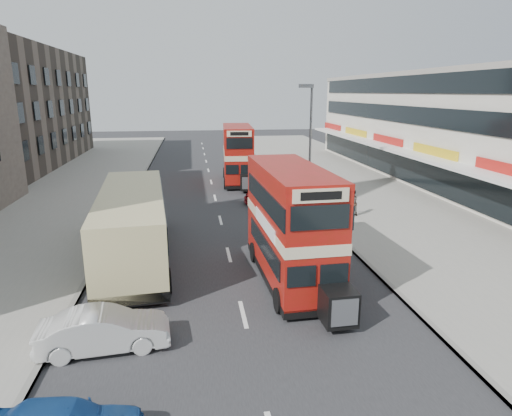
{
  "coord_description": "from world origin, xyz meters",
  "views": [
    {
      "loc": [
        -1.6,
        -12.15,
        7.62
      ],
      "look_at": [
        0.99,
        5.68,
        2.9
      ],
      "focal_mm": 31.2,
      "sensor_mm": 36.0,
      "label": 1
    }
  ],
  "objects_px": {
    "pedestrian_near": "(352,203)",
    "car_left_front": "(104,330)",
    "car_right_a": "(279,193)",
    "car_right_b": "(282,190)",
    "bus_second": "(238,154)",
    "car_right_c": "(254,161)",
    "cyclist": "(276,185)",
    "coach": "(133,222)",
    "street_lamp": "(309,134)",
    "bus_main": "(291,224)"
  },
  "relations": [
    {
      "from": "pedestrian_near",
      "to": "coach",
      "type": "bearing_deg",
      "value": 0.97
    },
    {
      "from": "bus_second",
      "to": "car_right_c",
      "type": "relative_size",
      "value": 2.34
    },
    {
      "from": "bus_main",
      "to": "car_right_a",
      "type": "height_order",
      "value": "bus_main"
    },
    {
      "from": "coach",
      "to": "cyclist",
      "type": "bearing_deg",
      "value": 48.12
    },
    {
      "from": "car_right_c",
      "to": "pedestrian_near",
      "type": "height_order",
      "value": "pedestrian_near"
    },
    {
      "from": "car_right_a",
      "to": "cyclist",
      "type": "xyz_separation_m",
      "value": [
        0.23,
        2.61,
        0.01
      ]
    },
    {
      "from": "bus_main",
      "to": "pedestrian_near",
      "type": "bearing_deg",
      "value": -126.12
    },
    {
      "from": "coach",
      "to": "car_left_front",
      "type": "distance_m",
      "value": 7.91
    },
    {
      "from": "car_right_a",
      "to": "bus_second",
      "type": "bearing_deg",
      "value": -167.5
    },
    {
      "from": "bus_second",
      "to": "car_right_a",
      "type": "xyz_separation_m",
      "value": [
        2.1,
        -7.85,
        -1.74
      ]
    },
    {
      "from": "bus_second",
      "to": "cyclist",
      "type": "height_order",
      "value": "bus_second"
    },
    {
      "from": "street_lamp",
      "to": "cyclist",
      "type": "distance_m",
      "value": 5.03
    },
    {
      "from": "pedestrian_near",
      "to": "street_lamp",
      "type": "bearing_deg",
      "value": -92.41
    },
    {
      "from": "coach",
      "to": "cyclist",
      "type": "distance_m",
      "value": 15.1
    },
    {
      "from": "pedestrian_near",
      "to": "car_left_front",
      "type": "bearing_deg",
      "value": 24.85
    },
    {
      "from": "car_right_a",
      "to": "street_lamp",
      "type": "bearing_deg",
      "value": 95.54
    },
    {
      "from": "car_left_front",
      "to": "pedestrian_near",
      "type": "distance_m",
      "value": 17.96
    },
    {
      "from": "coach",
      "to": "pedestrian_near",
      "type": "xyz_separation_m",
      "value": [
        12.52,
        5.05,
        -0.76
      ]
    },
    {
      "from": "street_lamp",
      "to": "car_right_c",
      "type": "xyz_separation_m",
      "value": [
        -1.73,
        15.44,
        -4.16
      ]
    },
    {
      "from": "street_lamp",
      "to": "car_right_b",
      "type": "relative_size",
      "value": 1.94
    },
    {
      "from": "cyclist",
      "to": "car_right_a",
      "type": "bearing_deg",
      "value": -93.09
    },
    {
      "from": "car_right_a",
      "to": "car_right_b",
      "type": "distance_m",
      "value": 1.64
    },
    {
      "from": "car_left_front",
      "to": "street_lamp",
      "type": "bearing_deg",
      "value": -37.41
    },
    {
      "from": "car_left_front",
      "to": "bus_second",
      "type": "bearing_deg",
      "value": -20.48
    },
    {
      "from": "coach",
      "to": "pedestrian_near",
      "type": "bearing_deg",
      "value": 17.05
    },
    {
      "from": "street_lamp",
      "to": "pedestrian_near",
      "type": "height_order",
      "value": "street_lamp"
    },
    {
      "from": "coach",
      "to": "cyclist",
      "type": "height_order",
      "value": "coach"
    },
    {
      "from": "street_lamp",
      "to": "bus_main",
      "type": "relative_size",
      "value": 0.97
    },
    {
      "from": "car_left_front",
      "to": "pedestrian_near",
      "type": "relative_size",
      "value": 2.3
    },
    {
      "from": "street_lamp",
      "to": "pedestrian_near",
      "type": "bearing_deg",
      "value": -71.41
    },
    {
      "from": "bus_second",
      "to": "cyclist",
      "type": "relative_size",
      "value": 3.95
    },
    {
      "from": "street_lamp",
      "to": "car_right_a",
      "type": "relative_size",
      "value": 1.62
    },
    {
      "from": "car_right_b",
      "to": "car_right_c",
      "type": "bearing_deg",
      "value": 177.49
    },
    {
      "from": "street_lamp",
      "to": "car_right_a",
      "type": "xyz_separation_m",
      "value": [
        -2.11,
        -0.3,
        -4.06
      ]
    },
    {
      "from": "bus_second",
      "to": "car_right_b",
      "type": "bearing_deg",
      "value": 115.97
    },
    {
      "from": "street_lamp",
      "to": "cyclist",
      "type": "xyz_separation_m",
      "value": [
        -1.89,
        2.31,
        -4.05
      ]
    },
    {
      "from": "street_lamp",
      "to": "pedestrian_near",
      "type": "relative_size",
      "value": 4.82
    },
    {
      "from": "bus_main",
      "to": "street_lamp",
      "type": "bearing_deg",
      "value": -109.85
    },
    {
      "from": "car_right_b",
      "to": "car_left_front",
      "type": "bearing_deg",
      "value": -29.19
    },
    {
      "from": "bus_second",
      "to": "coach",
      "type": "distance_m",
      "value": 18.56
    },
    {
      "from": "car_left_front",
      "to": "car_right_c",
      "type": "distance_m",
      "value": 34.26
    },
    {
      "from": "street_lamp",
      "to": "cyclist",
      "type": "height_order",
      "value": "street_lamp"
    },
    {
      "from": "car_right_a",
      "to": "car_right_b",
      "type": "xyz_separation_m",
      "value": [
        0.48,
        1.56,
        -0.15
      ]
    },
    {
      "from": "bus_main",
      "to": "pedestrian_near",
      "type": "relative_size",
      "value": 4.98
    },
    {
      "from": "coach",
      "to": "car_right_c",
      "type": "height_order",
      "value": "coach"
    },
    {
      "from": "car_right_a",
      "to": "pedestrian_near",
      "type": "xyz_separation_m",
      "value": [
        3.69,
        -4.38,
        0.27
      ]
    },
    {
      "from": "coach",
      "to": "car_right_c",
      "type": "distance_m",
      "value": 26.83
    },
    {
      "from": "bus_main",
      "to": "cyclist",
      "type": "bearing_deg",
      "value": -100.75
    },
    {
      "from": "coach",
      "to": "car_left_front",
      "type": "xyz_separation_m",
      "value": [
        0.01,
        -7.83,
        -1.11
      ]
    },
    {
      "from": "bus_main",
      "to": "coach",
      "type": "height_order",
      "value": "bus_main"
    }
  ]
}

